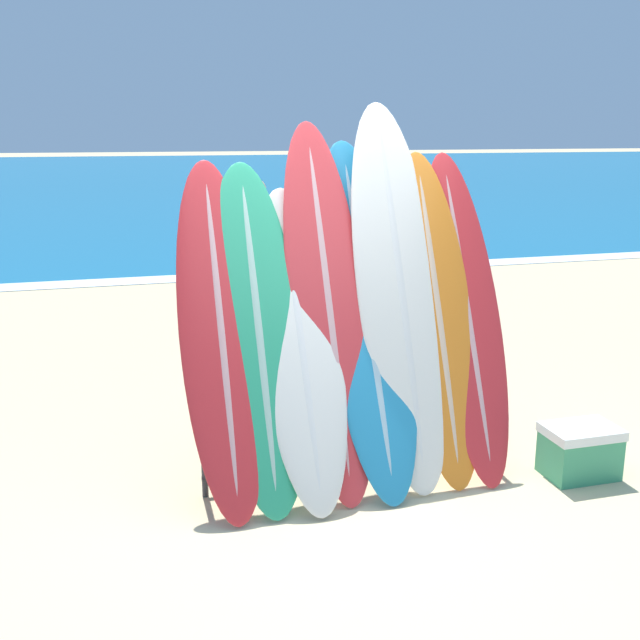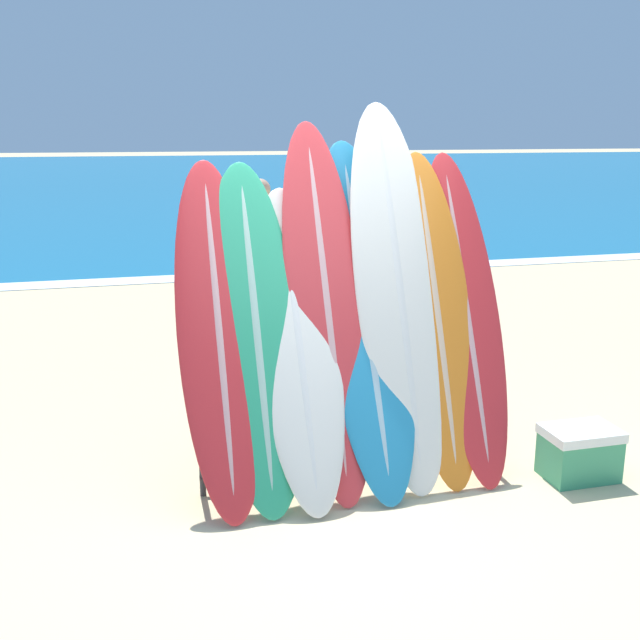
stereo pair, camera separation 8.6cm
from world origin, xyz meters
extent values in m
plane|color=#CCB789|center=(0.00, 0.00, 0.00)|extent=(160.00, 160.00, 0.00)
cube|color=#146693|center=(0.00, 37.36, 0.00)|extent=(120.00, 60.00, 0.00)
cube|color=white|center=(0.00, 7.66, 0.01)|extent=(120.00, 0.60, 0.01)
cylinder|color=#28282D|center=(-0.98, 0.28, 0.44)|extent=(0.04, 0.04, 0.89)
cylinder|color=#28282D|center=(1.00, 0.28, 0.44)|extent=(0.04, 0.04, 0.89)
cylinder|color=#28282D|center=(0.01, 0.28, 0.86)|extent=(2.02, 0.04, 0.04)
cylinder|color=#28282D|center=(0.01, 0.28, 0.12)|extent=(2.02, 0.04, 0.04)
ellipsoid|color=red|center=(-0.84, 0.34, 1.06)|extent=(0.52, 1.14, 2.12)
ellipsoid|color=#D19A9C|center=(-0.84, 0.34, 1.06)|extent=(0.09, 1.11, 2.04)
ellipsoid|color=#289E70|center=(-0.60, 0.34, 1.05)|extent=(0.57, 1.11, 2.10)
ellipsoid|color=#9AC3B3|center=(-0.60, 0.34, 1.05)|extent=(0.10, 1.08, 2.02)
ellipsoid|color=silver|center=(-0.34, 0.30, 0.97)|extent=(0.54, 1.13, 1.93)
ellipsoid|color=silver|center=(-0.34, 0.30, 0.97)|extent=(0.10, 1.10, 1.86)
ellipsoid|color=red|center=(-0.12, 0.40, 1.18)|extent=(0.53, 1.16, 2.36)
ellipsoid|color=#D59E9F|center=(-0.12, 0.40, 1.18)|extent=(0.10, 1.12, 2.27)
ellipsoid|color=teal|center=(0.14, 0.39, 1.12)|extent=(0.58, 1.24, 2.23)
ellipsoid|color=#98BACC|center=(0.14, 0.39, 1.12)|extent=(0.10, 1.20, 2.15)
ellipsoid|color=silver|center=(0.37, 0.41, 1.25)|extent=(0.60, 1.15, 2.49)
ellipsoid|color=silver|center=(0.37, 0.41, 1.25)|extent=(0.11, 1.11, 2.40)
ellipsoid|color=orange|center=(0.62, 0.34, 1.08)|extent=(0.51, 0.99, 2.16)
ellipsoid|color=beige|center=(0.62, 0.34, 1.08)|extent=(0.09, 0.96, 2.07)
ellipsoid|color=red|center=(0.85, 0.35, 1.07)|extent=(0.49, 1.05, 2.15)
ellipsoid|color=#D19A9C|center=(0.85, 0.35, 1.07)|extent=(0.09, 1.02, 2.07)
cylinder|color=#846047|center=(1.07, 5.49, 0.36)|extent=(0.10, 0.10, 0.72)
cylinder|color=#846047|center=(1.22, 5.53, 0.36)|extent=(0.10, 0.10, 0.72)
cube|color=#CC4C3D|center=(1.14, 5.51, 0.61)|extent=(0.23, 0.18, 0.22)
cube|color=gold|center=(1.14, 5.51, 1.00)|extent=(0.25, 0.19, 0.56)
sphere|color=#846047|center=(1.14, 5.51, 1.42)|extent=(0.20, 0.20, 0.20)
cylinder|color=tan|center=(0.22, 4.17, 0.42)|extent=(0.12, 0.12, 0.84)
cylinder|color=tan|center=(0.04, 4.16, 0.42)|extent=(0.12, 0.12, 0.84)
cube|color=#282D38|center=(0.13, 4.16, 0.71)|extent=(0.24, 0.15, 0.25)
cube|color=#42996B|center=(0.13, 4.16, 1.16)|extent=(0.26, 0.17, 0.66)
sphere|color=tan|center=(0.13, 4.16, 1.65)|extent=(0.24, 0.24, 0.24)
cube|color=#389366|center=(1.51, -0.11, 0.15)|extent=(0.47, 0.33, 0.29)
cube|color=white|center=(1.51, -0.11, 0.32)|extent=(0.49, 0.34, 0.06)
camera|label=1|loc=(-1.45, -4.14, 2.29)|focal=42.00mm
camera|label=2|loc=(-1.37, -4.17, 2.29)|focal=42.00mm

